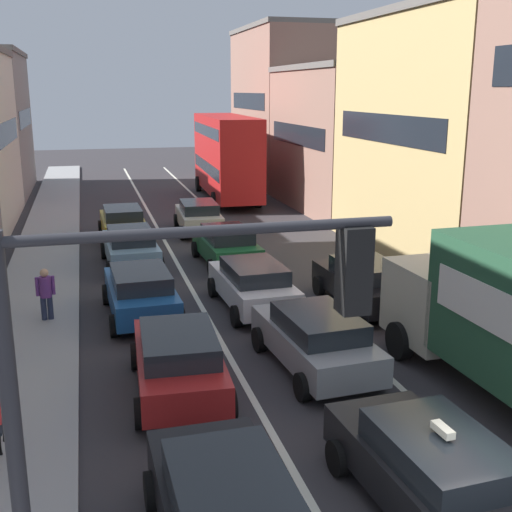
{
  "coord_description": "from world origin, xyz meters",
  "views": [
    {
      "loc": [
        -4.95,
        -6.78,
        6.6
      ],
      "look_at": [
        0.0,
        12.0,
        1.6
      ],
      "focal_mm": 45.51,
      "sensor_mm": 36.0,
      "label": 1
    }
  ],
  "objects_px": {
    "traffic_light_pole": "(156,403)",
    "sedan_centre_lane_second": "(316,338)",
    "taxi_centre_lane_front": "(434,471)",
    "bus_mid_queue_primary": "(226,153)",
    "sedan_left_lane_fourth": "(131,246)",
    "pedestrian_mid_sidewalk": "(4,329)",
    "sedan_left_lane_third": "(141,291)",
    "sedan_right_lane_behind_truck": "(365,282)",
    "pedestrian_far_sidewalk": "(46,293)",
    "sedan_centre_lane_fifth": "(199,216)",
    "coupe_centre_lane_fourth": "(227,245)",
    "sedan_left_lane_fifth": "(123,222)",
    "wagon_left_lane_second": "(179,360)",
    "hatchback_centre_lane_third": "(253,284)"
  },
  "relations": [
    {
      "from": "traffic_light_pole",
      "to": "sedan_centre_lane_second",
      "type": "relative_size",
      "value": 1.25
    },
    {
      "from": "taxi_centre_lane_front",
      "to": "bus_mid_queue_primary",
      "type": "distance_m",
      "value": 31.01
    },
    {
      "from": "sedan_left_lane_fourth",
      "to": "pedestrian_mid_sidewalk",
      "type": "relative_size",
      "value": 2.63
    },
    {
      "from": "sedan_left_lane_third",
      "to": "sedan_left_lane_fourth",
      "type": "bearing_deg",
      "value": -3.23
    },
    {
      "from": "sedan_right_lane_behind_truck",
      "to": "pedestrian_far_sidewalk",
      "type": "distance_m",
      "value": 9.56
    },
    {
      "from": "sedan_left_lane_fourth",
      "to": "sedan_right_lane_behind_truck",
      "type": "height_order",
      "value": "same"
    },
    {
      "from": "sedan_centre_lane_fifth",
      "to": "sedan_left_lane_fourth",
      "type": "bearing_deg",
      "value": 148.89
    },
    {
      "from": "taxi_centre_lane_front",
      "to": "sedan_centre_lane_second",
      "type": "xyz_separation_m",
      "value": [
        0.12,
        5.75,
        -0.0
      ]
    },
    {
      "from": "coupe_centre_lane_fourth",
      "to": "pedestrian_far_sidewalk",
      "type": "relative_size",
      "value": 2.63
    },
    {
      "from": "coupe_centre_lane_fourth",
      "to": "sedan_left_lane_fourth",
      "type": "xyz_separation_m",
      "value": [
        -3.59,
        0.69,
        0.0
      ]
    },
    {
      "from": "sedan_centre_lane_second",
      "to": "sedan_left_lane_fifth",
      "type": "bearing_deg",
      "value": 9.18
    },
    {
      "from": "sedan_left_lane_fifth",
      "to": "sedan_left_lane_third",
      "type": "bearing_deg",
      "value": 178.13
    },
    {
      "from": "sedan_centre_lane_fifth",
      "to": "sedan_right_lane_behind_truck",
      "type": "height_order",
      "value": "same"
    },
    {
      "from": "pedestrian_mid_sidewalk",
      "to": "traffic_light_pole",
      "type": "bearing_deg",
      "value": -36.08
    },
    {
      "from": "wagon_left_lane_second",
      "to": "bus_mid_queue_primary",
      "type": "xyz_separation_m",
      "value": [
        6.61,
        25.42,
        2.03
      ]
    },
    {
      "from": "traffic_light_pole",
      "to": "wagon_left_lane_second",
      "type": "relative_size",
      "value": 1.25
    },
    {
      "from": "taxi_centre_lane_front",
      "to": "sedan_centre_lane_second",
      "type": "bearing_deg",
      "value": -4.51
    },
    {
      "from": "traffic_light_pole",
      "to": "sedan_left_lane_third",
      "type": "bearing_deg",
      "value": 86.23
    },
    {
      "from": "hatchback_centre_lane_third",
      "to": "sedan_left_lane_fifth",
      "type": "relative_size",
      "value": 1.01
    },
    {
      "from": "coupe_centre_lane_fourth",
      "to": "pedestrian_mid_sidewalk",
      "type": "xyz_separation_m",
      "value": [
        -7.25,
        -7.89,
        0.15
      ]
    },
    {
      "from": "sedan_left_lane_third",
      "to": "bus_mid_queue_primary",
      "type": "distance_m",
      "value": 21.42
    },
    {
      "from": "sedan_centre_lane_second",
      "to": "sedan_left_lane_third",
      "type": "distance_m",
      "value": 6.13
    },
    {
      "from": "wagon_left_lane_second",
      "to": "hatchback_centre_lane_third",
      "type": "bearing_deg",
      "value": -27.66
    },
    {
      "from": "sedan_centre_lane_second",
      "to": "sedan_left_lane_third",
      "type": "bearing_deg",
      "value": 33.64
    },
    {
      "from": "pedestrian_far_sidewalk",
      "to": "taxi_centre_lane_front",
      "type": "bearing_deg",
      "value": -154.97
    },
    {
      "from": "sedan_centre_lane_fifth",
      "to": "pedestrian_mid_sidewalk",
      "type": "relative_size",
      "value": 2.63
    },
    {
      "from": "coupe_centre_lane_fourth",
      "to": "sedan_centre_lane_fifth",
      "type": "distance_m",
      "value": 6.08
    },
    {
      "from": "sedan_right_lane_behind_truck",
      "to": "sedan_left_lane_fourth",
      "type": "bearing_deg",
      "value": 43.0
    },
    {
      "from": "hatchback_centre_lane_third",
      "to": "sedan_centre_lane_second",
      "type": "bearing_deg",
      "value": -178.15
    },
    {
      "from": "coupe_centre_lane_fourth",
      "to": "pedestrian_far_sidewalk",
      "type": "bearing_deg",
      "value": 126.44
    },
    {
      "from": "traffic_light_pole",
      "to": "taxi_centre_lane_front",
      "type": "relative_size",
      "value": 1.25
    },
    {
      "from": "sedan_left_lane_third",
      "to": "sedan_right_lane_behind_truck",
      "type": "height_order",
      "value": "same"
    },
    {
      "from": "traffic_light_pole",
      "to": "sedan_left_lane_fourth",
      "type": "relative_size",
      "value": 1.26
    },
    {
      "from": "hatchback_centre_lane_third",
      "to": "wagon_left_lane_second",
      "type": "bearing_deg",
      "value": 147.37
    },
    {
      "from": "bus_mid_queue_primary",
      "to": "pedestrian_mid_sidewalk",
      "type": "height_order",
      "value": "bus_mid_queue_primary"
    },
    {
      "from": "sedan_centre_lane_fifth",
      "to": "taxi_centre_lane_front",
      "type": "bearing_deg",
      "value": -177.81
    },
    {
      "from": "sedan_centre_lane_second",
      "to": "coupe_centre_lane_fourth",
      "type": "xyz_separation_m",
      "value": [
        -0.02,
        10.04,
        0.0
      ]
    },
    {
      "from": "sedan_left_lane_fourth",
      "to": "sedan_centre_lane_second",
      "type": "bearing_deg",
      "value": -163.37
    },
    {
      "from": "sedan_left_lane_third",
      "to": "pedestrian_far_sidewalk",
      "type": "height_order",
      "value": "pedestrian_far_sidewalk"
    },
    {
      "from": "bus_mid_queue_primary",
      "to": "pedestrian_mid_sidewalk",
      "type": "bearing_deg",
      "value": 157.5
    },
    {
      "from": "taxi_centre_lane_front",
      "to": "sedan_left_lane_third",
      "type": "xyz_separation_m",
      "value": [
        -3.63,
        10.61,
        -0.0
      ]
    },
    {
      "from": "taxi_centre_lane_front",
      "to": "wagon_left_lane_second",
      "type": "bearing_deg",
      "value": 28.02
    },
    {
      "from": "sedan_centre_lane_second",
      "to": "bus_mid_queue_primary",
      "type": "xyz_separation_m",
      "value": [
        3.24,
        25.01,
        2.03
      ]
    },
    {
      "from": "pedestrian_mid_sidewalk",
      "to": "sedan_centre_lane_second",
      "type": "bearing_deg",
      "value": 23.11
    },
    {
      "from": "sedan_centre_lane_second",
      "to": "coupe_centre_lane_fourth",
      "type": "distance_m",
      "value": 10.04
    },
    {
      "from": "sedan_right_lane_behind_truck",
      "to": "pedestrian_mid_sidewalk",
      "type": "distance_m",
      "value": 10.54
    },
    {
      "from": "hatchback_centre_lane_third",
      "to": "sedan_left_lane_fifth",
      "type": "distance_m",
      "value": 11.24
    },
    {
      "from": "sedan_left_lane_third",
      "to": "coupe_centre_lane_fourth",
      "type": "bearing_deg",
      "value": -37.71
    },
    {
      "from": "wagon_left_lane_second",
      "to": "bus_mid_queue_primary",
      "type": "height_order",
      "value": "bus_mid_queue_primary"
    },
    {
      "from": "sedan_left_lane_fifth",
      "to": "hatchback_centre_lane_third",
      "type": "bearing_deg",
      "value": -164.19
    }
  ]
}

